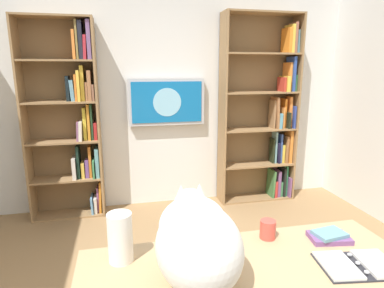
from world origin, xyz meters
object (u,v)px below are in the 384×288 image
at_px(paper_towel_roll, 120,237).
at_px(desk_book_stack, 329,236).
at_px(open_binder, 358,265).
at_px(bookshelf_right, 72,119).
at_px(bookshelf_left, 267,114).
at_px(coffee_mug, 268,229).
at_px(cat, 197,239).
at_px(wall_mounted_tv, 167,102).

xyz_separation_m(paper_towel_roll, desk_book_stack, (-1.03, 0.04, -0.09)).
bearing_deg(open_binder, bookshelf_right, -60.07).
bearing_deg(bookshelf_left, paper_towel_roll, 52.47).
relative_size(bookshelf_right, open_binder, 5.97).
height_order(bookshelf_right, desk_book_stack, bookshelf_right).
bearing_deg(desk_book_stack, bookshelf_left, -107.69).
distance_m(bookshelf_right, coffee_mug, 2.60).
height_order(bookshelf_left, open_binder, bookshelf_left).
distance_m(paper_towel_roll, desk_book_stack, 1.04).
bearing_deg(cat, paper_towel_roll, -34.31).
bearing_deg(bookshelf_left, open_binder, 73.40).
height_order(open_binder, paper_towel_roll, paper_towel_roll).
distance_m(open_binder, paper_towel_roll, 1.05).
relative_size(bookshelf_left, open_binder, 6.27).
relative_size(bookshelf_left, wall_mounted_tv, 2.55).
distance_m(wall_mounted_tv, open_binder, 2.75).
bearing_deg(open_binder, paper_towel_roll, -15.14).
xyz_separation_m(wall_mounted_tv, desk_book_stack, (-0.47, 2.45, -0.45)).
height_order(bookshelf_left, wall_mounted_tv, bookshelf_left).
distance_m(bookshelf_right, paper_towel_roll, 2.38).
xyz_separation_m(bookshelf_left, desk_book_stack, (0.76, 2.37, -0.28)).
height_order(bookshelf_right, cat, bookshelf_right).
bearing_deg(desk_book_stack, wall_mounted_tv, -79.20).
bearing_deg(coffee_mug, open_binder, 131.29).
height_order(wall_mounted_tv, open_binder, wall_mounted_tv).
bearing_deg(cat, bookshelf_left, -120.39).
bearing_deg(bookshelf_right, bookshelf_left, -179.94).
height_order(bookshelf_right, open_binder, bookshelf_right).
height_order(coffee_mug, desk_book_stack, coffee_mug).
distance_m(wall_mounted_tv, cat, 2.64).
bearing_deg(cat, open_binder, 174.55).
relative_size(cat, paper_towel_roll, 2.51).
bearing_deg(paper_towel_roll, coffee_mug, -176.67).
bearing_deg(wall_mounted_tv, open_binder, 99.50).
bearing_deg(bookshelf_right, cat, 107.25).
relative_size(wall_mounted_tv, coffee_mug, 9.18).
bearing_deg(bookshelf_left, coffee_mug, 65.25).
bearing_deg(desk_book_stack, cat, 12.50).
xyz_separation_m(bookshelf_right, cat, (-0.78, 2.53, -0.14)).
xyz_separation_m(bookshelf_left, cat, (1.48, 2.53, -0.12)).
height_order(bookshelf_left, bookshelf_right, bookshelf_left).
relative_size(cat, coffee_mug, 5.97).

